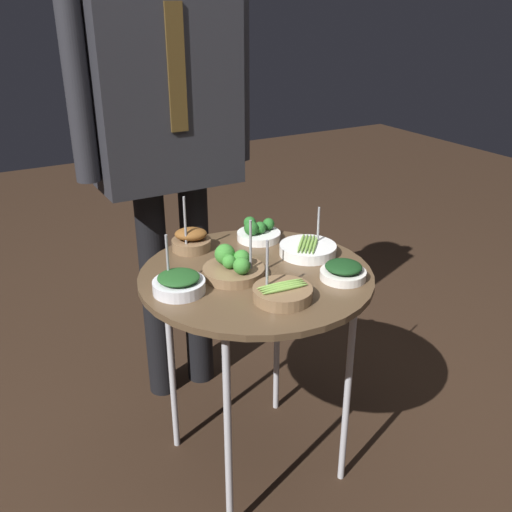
{
  "coord_description": "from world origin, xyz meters",
  "views": [
    {
      "loc": [
        -0.7,
        -1.22,
        1.35
      ],
      "look_at": [
        0.0,
        0.0,
        0.72
      ],
      "focal_mm": 40.0,
      "sensor_mm": 36.0,
      "label": 1
    }
  ],
  "objects_px": {
    "bowl_broccoli_mid_left": "(234,267)",
    "bowl_roast_far_rim": "(191,240)",
    "bowl_spinach_mid_right": "(343,271)",
    "bowl_spinach_center": "(178,283)",
    "bowl_broccoli_front_right": "(258,232)",
    "serving_cart": "(256,289)",
    "bowl_asparagus_back_left": "(282,293)",
    "bowl_asparagus_front_left": "(308,249)",
    "waiter_figure": "(166,115)"
  },
  "relations": [
    {
      "from": "bowl_broccoli_front_right",
      "to": "bowl_asparagus_back_left",
      "type": "bearing_deg",
      "value": -111.03
    },
    {
      "from": "bowl_roast_far_rim",
      "to": "bowl_spinach_center",
      "type": "bearing_deg",
      "value": -120.77
    },
    {
      "from": "serving_cart",
      "to": "waiter_figure",
      "type": "xyz_separation_m",
      "value": [
        -0.04,
        0.5,
        0.4
      ]
    },
    {
      "from": "bowl_asparagus_back_left",
      "to": "waiter_figure",
      "type": "height_order",
      "value": "waiter_figure"
    },
    {
      "from": "bowl_asparagus_back_left",
      "to": "bowl_broccoli_front_right",
      "type": "height_order",
      "value": "bowl_asparagus_back_left"
    },
    {
      "from": "serving_cart",
      "to": "waiter_figure",
      "type": "relative_size",
      "value": 0.42
    },
    {
      "from": "bowl_asparagus_back_left",
      "to": "bowl_asparagus_front_left",
      "type": "relative_size",
      "value": 0.92
    },
    {
      "from": "bowl_asparagus_back_left",
      "to": "bowl_broccoli_front_right",
      "type": "relative_size",
      "value": 1.13
    },
    {
      "from": "serving_cart",
      "to": "bowl_spinach_mid_right",
      "type": "xyz_separation_m",
      "value": [
        0.18,
        -0.15,
        0.07
      ]
    },
    {
      "from": "bowl_asparagus_front_left",
      "to": "waiter_figure",
      "type": "height_order",
      "value": "waiter_figure"
    },
    {
      "from": "bowl_spinach_mid_right",
      "to": "bowl_broccoli_front_right",
      "type": "height_order",
      "value": "bowl_broccoli_front_right"
    },
    {
      "from": "bowl_broccoli_front_right",
      "to": "waiter_figure",
      "type": "distance_m",
      "value": 0.47
    },
    {
      "from": "bowl_broccoli_front_right",
      "to": "bowl_spinach_center",
      "type": "bearing_deg",
      "value": -150.06
    },
    {
      "from": "bowl_asparagus_back_left",
      "to": "bowl_spinach_center",
      "type": "distance_m",
      "value": 0.27
    },
    {
      "from": "bowl_spinach_mid_right",
      "to": "bowl_broccoli_front_right",
      "type": "xyz_separation_m",
      "value": [
        -0.06,
        0.35,
        0.0
      ]
    },
    {
      "from": "bowl_broccoli_mid_left",
      "to": "bowl_asparagus_front_left",
      "type": "distance_m",
      "value": 0.26
    },
    {
      "from": "serving_cart",
      "to": "bowl_broccoli_front_right",
      "type": "distance_m",
      "value": 0.25
    },
    {
      "from": "bowl_asparagus_back_left",
      "to": "waiter_figure",
      "type": "bearing_deg",
      "value": 92.12
    },
    {
      "from": "serving_cart",
      "to": "bowl_spinach_mid_right",
      "type": "relative_size",
      "value": 5.42
    },
    {
      "from": "bowl_spinach_mid_right",
      "to": "waiter_figure",
      "type": "distance_m",
      "value": 0.76
    },
    {
      "from": "bowl_asparagus_back_left",
      "to": "bowl_roast_far_rim",
      "type": "distance_m",
      "value": 0.41
    },
    {
      "from": "serving_cart",
      "to": "bowl_asparagus_front_left",
      "type": "height_order",
      "value": "bowl_asparagus_front_left"
    },
    {
      "from": "bowl_spinach_mid_right",
      "to": "bowl_asparagus_back_left",
      "type": "distance_m",
      "value": 0.2
    },
    {
      "from": "bowl_roast_far_rim",
      "to": "bowl_broccoli_front_right",
      "type": "bearing_deg",
      "value": -8.32
    },
    {
      "from": "bowl_broccoli_mid_left",
      "to": "bowl_asparagus_back_left",
      "type": "relative_size",
      "value": 1.1
    },
    {
      "from": "bowl_asparagus_back_left",
      "to": "waiter_figure",
      "type": "xyz_separation_m",
      "value": [
        -0.02,
        0.66,
        0.33
      ]
    },
    {
      "from": "bowl_broccoli_mid_left",
      "to": "waiter_figure",
      "type": "bearing_deg",
      "value": 87.59
    },
    {
      "from": "serving_cart",
      "to": "bowl_spinach_mid_right",
      "type": "height_order",
      "value": "bowl_spinach_mid_right"
    },
    {
      "from": "bowl_broccoli_mid_left",
      "to": "bowl_asparagus_front_left",
      "type": "height_order",
      "value": "bowl_broccoli_mid_left"
    },
    {
      "from": "bowl_asparagus_back_left",
      "to": "bowl_spinach_center",
      "type": "xyz_separation_m",
      "value": [
        -0.21,
        0.17,
        0.01
      ]
    },
    {
      "from": "bowl_asparagus_back_left",
      "to": "bowl_asparagus_front_left",
      "type": "height_order",
      "value": "bowl_asparagus_back_left"
    },
    {
      "from": "serving_cart",
      "to": "bowl_broccoli_mid_left",
      "type": "bearing_deg",
      "value": 169.81
    },
    {
      "from": "bowl_spinach_mid_right",
      "to": "bowl_asparagus_front_left",
      "type": "relative_size",
      "value": 0.74
    },
    {
      "from": "bowl_spinach_center",
      "to": "bowl_broccoli_front_right",
      "type": "distance_m",
      "value": 0.4
    },
    {
      "from": "serving_cart",
      "to": "waiter_figure",
      "type": "height_order",
      "value": "waiter_figure"
    },
    {
      "from": "bowl_asparagus_front_left",
      "to": "bowl_spinach_center",
      "type": "relative_size",
      "value": 1.14
    },
    {
      "from": "serving_cart",
      "to": "bowl_asparagus_front_left",
      "type": "bearing_deg",
      "value": 9.43
    },
    {
      "from": "bowl_broccoli_mid_left",
      "to": "bowl_roast_far_rim",
      "type": "bearing_deg",
      "value": 96.25
    },
    {
      "from": "serving_cart",
      "to": "bowl_asparagus_back_left",
      "type": "distance_m",
      "value": 0.18
    },
    {
      "from": "bowl_roast_far_rim",
      "to": "waiter_figure",
      "type": "distance_m",
      "value": 0.42
    },
    {
      "from": "bowl_asparagus_front_left",
      "to": "bowl_spinach_center",
      "type": "xyz_separation_m",
      "value": [
        -0.42,
        -0.03,
        0.01
      ]
    },
    {
      "from": "bowl_broccoli_mid_left",
      "to": "bowl_broccoli_front_right",
      "type": "height_order",
      "value": "bowl_broccoli_mid_left"
    },
    {
      "from": "bowl_asparagus_front_left",
      "to": "bowl_spinach_mid_right",
      "type": "bearing_deg",
      "value": -92.91
    },
    {
      "from": "bowl_asparagus_front_left",
      "to": "bowl_spinach_center",
      "type": "bearing_deg",
      "value": -176.11
    },
    {
      "from": "bowl_asparagus_back_left",
      "to": "bowl_roast_far_rim",
      "type": "height_order",
      "value": "bowl_roast_far_rim"
    },
    {
      "from": "bowl_spinach_mid_right",
      "to": "bowl_spinach_center",
      "type": "relative_size",
      "value": 0.85
    },
    {
      "from": "bowl_spinach_center",
      "to": "serving_cart",
      "type": "bearing_deg",
      "value": -0.9
    },
    {
      "from": "bowl_broccoli_mid_left",
      "to": "bowl_broccoli_front_right",
      "type": "distance_m",
      "value": 0.27
    },
    {
      "from": "serving_cart",
      "to": "bowl_asparagus_front_left",
      "type": "relative_size",
      "value": 4.03
    },
    {
      "from": "bowl_broccoli_mid_left",
      "to": "bowl_asparagus_back_left",
      "type": "bearing_deg",
      "value": -75.53
    }
  ]
}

